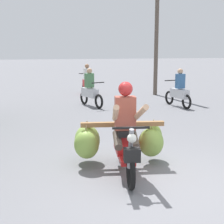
{
  "coord_description": "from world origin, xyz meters",
  "views": [
    {
      "loc": [
        -1.84,
        -4.49,
        2.12
      ],
      "look_at": [
        -0.38,
        1.71,
        0.9
      ],
      "focal_mm": 53.67,
      "sensor_mm": 36.0,
      "label": 1
    }
  ],
  "objects_px": {
    "motorbike_main_loaded": "(120,139)",
    "utility_pole": "(157,20)",
    "motorbike_distant_ahead_right": "(179,92)",
    "motorbike_distant_ahead_left": "(87,82)",
    "motorbike_distant_far_ahead": "(90,91)"
  },
  "relations": [
    {
      "from": "motorbike_distant_ahead_left",
      "to": "motorbike_distant_far_ahead",
      "type": "height_order",
      "value": "same"
    },
    {
      "from": "motorbike_distant_ahead_right",
      "to": "utility_pole",
      "type": "bearing_deg",
      "value": 84.42
    },
    {
      "from": "motorbike_distant_ahead_left",
      "to": "motorbike_distant_far_ahead",
      "type": "bearing_deg",
      "value": -97.11
    },
    {
      "from": "motorbike_distant_ahead_right",
      "to": "motorbike_distant_far_ahead",
      "type": "xyz_separation_m",
      "value": [
        -3.1,
        0.93,
        0.0
      ]
    },
    {
      "from": "motorbike_distant_ahead_left",
      "to": "motorbike_distant_far_ahead",
      "type": "relative_size",
      "value": 1.05
    },
    {
      "from": "motorbike_distant_ahead_left",
      "to": "motorbike_main_loaded",
      "type": "bearing_deg",
      "value": -95.64
    },
    {
      "from": "motorbike_main_loaded",
      "to": "motorbike_distant_ahead_right",
      "type": "distance_m",
      "value": 6.66
    },
    {
      "from": "utility_pole",
      "to": "motorbike_main_loaded",
      "type": "bearing_deg",
      "value": -114.22
    },
    {
      "from": "motorbike_distant_ahead_right",
      "to": "utility_pole",
      "type": "height_order",
      "value": "utility_pole"
    },
    {
      "from": "motorbike_main_loaded",
      "to": "utility_pole",
      "type": "height_order",
      "value": "utility_pole"
    },
    {
      "from": "motorbike_distant_ahead_right",
      "to": "motorbike_distant_ahead_left",
      "type": "bearing_deg",
      "value": 123.12
    },
    {
      "from": "motorbike_main_loaded",
      "to": "utility_pole",
      "type": "bearing_deg",
      "value": 65.78
    },
    {
      "from": "motorbike_distant_far_ahead",
      "to": "motorbike_distant_ahead_right",
      "type": "bearing_deg",
      "value": -16.61
    },
    {
      "from": "motorbike_main_loaded",
      "to": "motorbike_distant_ahead_right",
      "type": "relative_size",
      "value": 1.23
    },
    {
      "from": "motorbike_main_loaded",
      "to": "utility_pole",
      "type": "xyz_separation_m",
      "value": [
        3.98,
        8.85,
        2.81
      ]
    }
  ]
}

